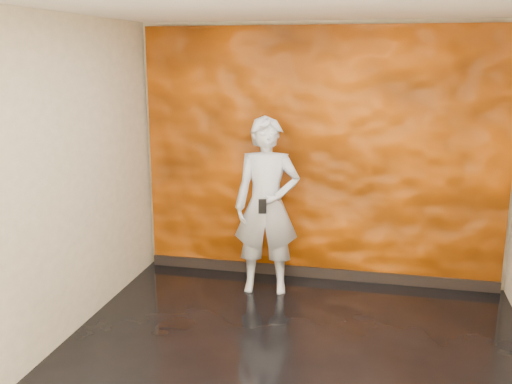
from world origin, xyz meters
name	(u,v)px	position (x,y,z in m)	size (l,w,h in m)	color
room	(291,198)	(0.00, 0.00, 1.40)	(4.02, 4.02, 2.81)	black
feature_wall	(320,157)	(0.00, 1.96, 1.38)	(3.90, 0.06, 2.75)	#D45200
baseboard	(317,273)	(0.00, 1.92, 0.06)	(3.90, 0.04, 0.12)	black
man	(267,206)	(-0.49, 1.47, 0.93)	(0.68, 0.44, 1.85)	#999EA6
phone	(262,206)	(-0.48, 1.21, 0.99)	(0.08, 0.02, 0.15)	black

